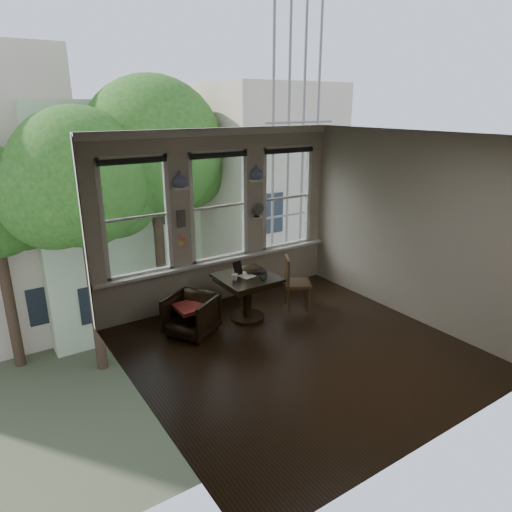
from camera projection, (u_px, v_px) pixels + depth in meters
ground at (297, 350)px, 6.56m from camera, size 4.50×4.50×0.00m
ceiling at (303, 135)px, 5.61m from camera, size 4.50×4.50×0.00m
wall_back at (218, 218)px, 7.87m from camera, size 4.50×0.00×4.50m
wall_front at (449, 312)px, 4.31m from camera, size 4.50×0.00×4.50m
wall_left at (136, 286)px, 4.91m from camera, size 0.00×4.50×4.50m
wall_right at (410, 227)px, 7.26m from camera, size 0.00×4.50×4.50m
window_left at (136, 217)px, 7.05m from camera, size 1.10×0.12×1.90m
window_center at (218, 206)px, 7.81m from camera, size 1.10×0.12×1.90m
window_right at (286, 197)px, 8.56m from camera, size 1.10×0.12×1.90m
shelf_left at (180, 188)px, 7.22m from camera, size 0.26×0.16×0.03m
shelf_right at (256, 180)px, 7.98m from camera, size 0.26×0.16×0.03m
intercom at (181, 219)px, 7.40m from camera, size 0.14×0.06×0.28m
sticky_notes at (182, 239)px, 7.52m from camera, size 0.16×0.01×0.24m
desk_fan at (257, 212)px, 8.14m from camera, size 0.20×0.20×0.24m
vase_left at (180, 179)px, 7.18m from camera, size 0.24×0.24×0.25m
vase_right at (256, 172)px, 7.94m from camera, size 0.24×0.24×0.25m
table at (247, 298)px, 7.40m from camera, size 0.90×0.90×0.75m
armchair_left at (191, 315)px, 6.93m from camera, size 0.95×0.94×0.64m
cushion_red at (191, 307)px, 6.88m from camera, size 0.45×0.45×0.06m
side_chair_right at (298, 283)px, 7.79m from camera, size 0.57×0.57×0.92m
laptop at (258, 273)px, 7.39m from camera, size 0.38×0.29×0.03m
mug at (235, 277)px, 7.12m from camera, size 0.12×0.12×0.10m
drinking_glass at (263, 277)px, 7.12m from camera, size 0.14×0.14×0.10m
tablet at (238, 268)px, 7.32m from camera, size 0.17×0.11×0.22m
papers at (245, 275)px, 7.33m from camera, size 0.27×0.34×0.00m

